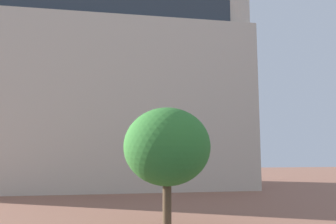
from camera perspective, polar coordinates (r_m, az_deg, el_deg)
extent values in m
cube|color=beige|center=(34.75, -10.92, 0.52)|extent=(28.77, 11.68, 15.95)
cube|color=#2D3842|center=(37.06, -10.59, 14.73)|extent=(26.46, 10.75, 2.40)
cube|color=beige|center=(35.85, -13.64, 8.69)|extent=(4.17, 4.17, 26.15)
cylinder|color=beige|center=(33.01, 11.99, 4.11)|extent=(2.80, 2.80, 19.55)
cylinder|color=brown|center=(15.25, -0.17, -16.15)|extent=(0.40, 0.40, 2.20)
ellipsoid|color=#387F33|center=(15.05, -0.17, -6.01)|extent=(3.97, 3.97, 3.57)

